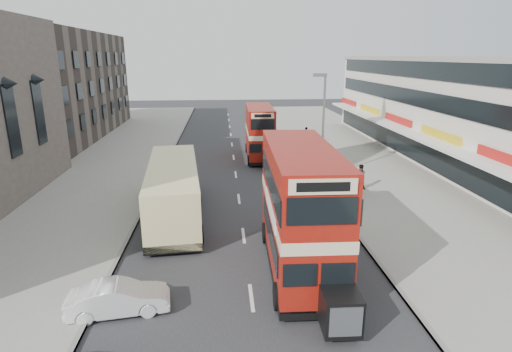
# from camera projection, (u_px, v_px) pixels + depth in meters

# --- Properties ---
(ground) EXTENTS (160.00, 160.00, 0.00)m
(ground) POSITION_uv_depth(u_px,v_px,m) (255.00, 329.00, 14.73)
(ground) COLOR #28282B
(ground) RESTS_ON ground
(road_surface) EXTENTS (12.00, 90.00, 0.01)m
(road_surface) POSITION_uv_depth(u_px,v_px,m) (236.00, 175.00, 33.86)
(road_surface) COLOR #28282B
(road_surface) RESTS_ON ground
(pavement_right) EXTENTS (12.00, 90.00, 0.15)m
(pavement_right) POSITION_uv_depth(u_px,v_px,m) (378.00, 170.00, 34.79)
(pavement_right) COLOR gray
(pavement_right) RESTS_ON ground
(pavement_left) EXTENTS (12.00, 90.00, 0.15)m
(pavement_left) POSITION_uv_depth(u_px,v_px,m) (85.00, 177.00, 32.90)
(pavement_left) COLOR gray
(pavement_left) RESTS_ON ground
(kerb_left) EXTENTS (0.20, 90.00, 0.16)m
(kerb_left) POSITION_uv_depth(u_px,v_px,m) (160.00, 175.00, 33.37)
(kerb_left) COLOR gray
(kerb_left) RESTS_ON ground
(kerb_right) EXTENTS (0.20, 90.00, 0.16)m
(kerb_right) POSITION_uv_depth(u_px,v_px,m) (309.00, 172.00, 34.32)
(kerb_right) COLOR gray
(kerb_right) RESTS_ON ground
(brick_terrace) EXTENTS (14.00, 28.00, 12.00)m
(brick_terrace) POSITION_uv_depth(u_px,v_px,m) (39.00, 86.00, 47.68)
(brick_terrace) COLOR #66594C
(brick_terrace) RESTS_ON ground
(commercial_row) EXTENTS (9.90, 46.20, 9.30)m
(commercial_row) POSITION_uv_depth(u_px,v_px,m) (463.00, 111.00, 36.03)
(commercial_row) COLOR beige
(commercial_row) RESTS_ON ground
(street_lamp) EXTENTS (1.00, 0.20, 8.12)m
(street_lamp) POSITION_uv_depth(u_px,v_px,m) (322.00, 119.00, 31.13)
(street_lamp) COLOR slate
(street_lamp) RESTS_ON ground
(bus_main) EXTENTS (2.94, 9.95, 5.45)m
(bus_main) POSITION_uv_depth(u_px,v_px,m) (301.00, 209.00, 18.20)
(bus_main) COLOR black
(bus_main) RESTS_ON ground
(bus_second) EXTENTS (2.51, 8.57, 4.70)m
(bus_second) POSITION_uv_depth(u_px,v_px,m) (260.00, 132.00, 38.66)
(bus_second) COLOR black
(bus_second) RESTS_ON ground
(coach) EXTENTS (3.85, 11.40, 2.96)m
(coach) POSITION_uv_depth(u_px,v_px,m) (173.00, 188.00, 24.71)
(coach) COLOR black
(coach) RESTS_ON ground
(car_left_front) EXTENTS (3.89, 1.82, 1.24)m
(car_left_front) POSITION_uv_depth(u_px,v_px,m) (119.00, 298.00, 15.51)
(car_left_front) COLOR white
(car_left_front) RESTS_ON ground
(car_right_a) EXTENTS (5.18, 2.43, 1.46)m
(car_right_a) POSITION_uv_depth(u_px,v_px,m) (315.00, 188.00, 28.08)
(car_right_a) COLOR maroon
(car_right_a) RESTS_ON ground
(car_right_b) EXTENTS (4.38, 2.41, 1.16)m
(car_right_b) POSITION_uv_depth(u_px,v_px,m) (305.00, 169.00, 33.34)
(car_right_b) COLOR #E45616
(car_right_b) RESTS_ON ground
(car_right_c) EXTENTS (4.12, 1.89, 1.37)m
(car_right_c) POSITION_uv_depth(u_px,v_px,m) (275.00, 141.00, 43.96)
(car_right_c) COLOR #5786AE
(car_right_c) RESTS_ON ground
(pedestrian_near) EXTENTS (0.68, 0.47, 1.83)m
(pedestrian_near) POSITION_uv_depth(u_px,v_px,m) (360.00, 177.00, 29.54)
(pedestrian_near) COLOR gray
(pedestrian_near) RESTS_ON pavement_right
(pedestrian_far) EXTENTS (1.18, 0.63, 1.93)m
(pedestrian_far) POSITION_uv_depth(u_px,v_px,m) (306.00, 136.00, 44.17)
(pedestrian_far) COLOR gray
(pedestrian_far) RESTS_ON pavement_right
(cyclist) EXTENTS (0.71, 1.73, 2.25)m
(cyclist) POSITION_uv_depth(u_px,v_px,m) (284.00, 163.00, 34.35)
(cyclist) COLOR gray
(cyclist) RESTS_ON ground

